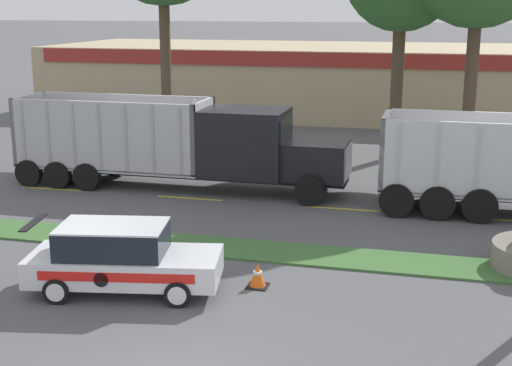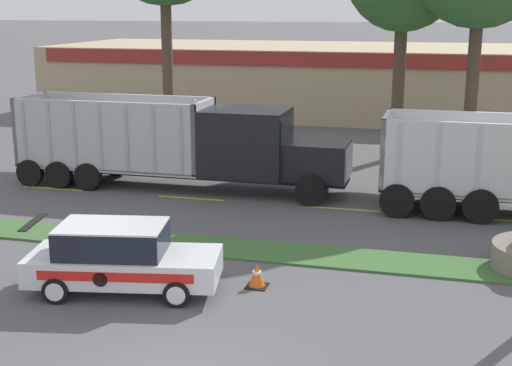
% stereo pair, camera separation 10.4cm
% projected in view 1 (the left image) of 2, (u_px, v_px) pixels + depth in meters
% --- Properties ---
extents(grass_verge, '(120.00, 1.65, 0.06)m').
position_uv_depth(grass_verge, '(273.00, 252.00, 19.46)').
color(grass_verge, '#3D6633').
rests_on(grass_verge, ground_plane).
extents(centre_line_2, '(2.40, 0.14, 0.01)m').
position_uv_depth(centre_line_2, '(52.00, 189.00, 26.31)').
color(centre_line_2, yellow).
rests_on(centre_line_2, ground_plane).
extents(centre_line_3, '(2.40, 0.14, 0.01)m').
position_uv_depth(centre_line_3, '(190.00, 198.00, 25.00)').
color(centre_line_3, yellow).
rests_on(centre_line_3, ground_plane).
extents(centre_line_4, '(2.40, 0.14, 0.01)m').
position_uv_depth(centre_line_4, '(343.00, 209.00, 23.70)').
color(centre_line_4, yellow).
rests_on(centre_line_4, ground_plane).
extents(dump_truck_lead, '(12.39, 2.63, 3.41)m').
position_uv_depth(dump_truck_lead, '(207.00, 148.00, 25.81)').
color(dump_truck_lead, black).
rests_on(dump_truck_lead, ground_plane).
extents(rally_car, '(4.71, 2.55, 1.66)m').
position_uv_depth(rally_car, '(121.00, 258.00, 16.69)').
color(rally_car, silver).
rests_on(rally_car, ground_plane).
extents(traffic_cone, '(0.51, 0.51, 0.58)m').
position_uv_depth(traffic_cone, '(258.00, 275.00, 17.06)').
color(traffic_cone, black).
rests_on(traffic_cone, ground_plane).
extents(store_building_backdrop, '(35.96, 12.10, 4.15)m').
position_uv_depth(store_building_backdrop, '(339.00, 79.00, 44.96)').
color(store_building_backdrop, tan).
rests_on(store_building_backdrop, ground_plane).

